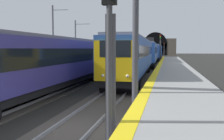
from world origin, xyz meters
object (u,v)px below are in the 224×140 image
object	(u,v)px
train_main_approaching	(152,52)
railway_signal_mid	(160,46)
train_adjacent_platform	(92,57)
railway_signal_far	(164,48)
railway_signal_near	(109,44)
catenary_mast_near	(53,38)
catenary_mast_far	(76,44)

from	to	relation	value
train_main_approaching	railway_signal_mid	xyz separation A→B (m)	(-3.22, -1.80, 1.22)
train_adjacent_platform	railway_signal_far	size ratio (longest dim) A/B	7.67
railway_signal_near	catenary_mast_near	bearing A→B (deg)	-151.74
train_adjacent_platform	railway_signal_mid	distance (m)	27.54
railway_signal_mid	catenary_mast_far	world-z (taller)	catenary_mast_far
train_main_approaching	catenary_mast_near	world-z (taller)	catenary_mast_near
train_adjacent_platform	catenary_mast_near	distance (m)	7.79
train_adjacent_platform	catenary_mast_far	xyz separation A→B (m)	(12.11, 6.20, 1.65)
railway_signal_far	catenary_mast_near	xyz separation A→B (m)	(-73.03, 12.49, 1.17)
catenary_mast_near	catenary_mast_far	world-z (taller)	catenary_mast_near
catenary_mast_far	train_adjacent_platform	bearing A→B (deg)	-152.89
railway_signal_near	catenary_mast_near	size ratio (longest dim) A/B	0.62
railway_signal_near	railway_signal_mid	world-z (taller)	railway_signal_mid
railway_signal_mid	catenary_mast_near	distance (m)	25.82
train_main_approaching	railway_signal_near	bearing A→B (deg)	0.97
catenary_mast_far	railway_signal_mid	bearing A→B (deg)	-40.39
train_adjacent_platform	train_main_approaching	bearing A→B (deg)	172.17
railway_signal_near	train_main_approaching	bearing A→B (deg)	-177.89
catenary_mast_near	railway_signal_near	bearing A→B (deg)	-151.74
train_main_approaching	railway_signal_mid	bearing A→B (deg)	28.07
railway_signal_far	catenary_mast_far	xyz separation A→B (m)	(-65.11, 12.47, 0.69)
train_adjacent_platform	catenary_mast_far	distance (m)	13.71
railway_signal_mid	catenary_mast_far	size ratio (longest dim) A/B	0.80
train_main_approaching	railway_signal_far	size ratio (longest dim) A/B	15.10
train_main_approaching	train_adjacent_platform	world-z (taller)	train_main_approaching
train_main_approaching	railway_signal_near	world-z (taller)	railway_signal_near
train_main_approaching	catenary_mast_near	distance (m)	28.00
railway_signal_far	catenary_mast_far	distance (m)	66.30
train_adjacent_platform	railway_signal_far	distance (m)	77.48
train_main_approaching	railway_signal_far	xyz separation A→B (m)	(47.22, -1.80, 0.80)
railway_signal_far	railway_signal_near	bearing A→B (deg)	0.00
railway_signal_near	railway_signal_far	xyz separation A→B (m)	(96.26, 0.00, -0.02)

